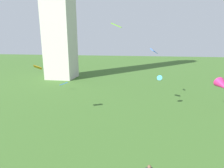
{
  "coord_description": "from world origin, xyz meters",
  "views": [
    {
      "loc": [
        3.81,
        0.99,
        9.47
      ],
      "look_at": [
        0.63,
        19.7,
        5.01
      ],
      "focal_mm": 29.61,
      "sensor_mm": 36.0,
      "label": 1
    }
  ],
  "objects_px": {
    "kite_flying_2": "(116,25)",
    "kite_flying_3": "(64,84)",
    "kite_flying_0": "(38,67)",
    "kite_flying_4": "(160,79)",
    "kite_flying_5": "(223,85)",
    "kite_flying_1": "(154,51)"
  },
  "relations": [
    {
      "from": "kite_flying_0",
      "to": "kite_flying_5",
      "type": "bearing_deg",
      "value": -21.28
    },
    {
      "from": "kite_flying_0",
      "to": "kite_flying_1",
      "type": "height_order",
      "value": "kite_flying_1"
    },
    {
      "from": "kite_flying_3",
      "to": "kite_flying_5",
      "type": "relative_size",
      "value": 0.43
    },
    {
      "from": "kite_flying_1",
      "to": "kite_flying_4",
      "type": "distance_m",
      "value": 5.27
    },
    {
      "from": "kite_flying_0",
      "to": "kite_flying_2",
      "type": "height_order",
      "value": "kite_flying_2"
    },
    {
      "from": "kite_flying_2",
      "to": "kite_flying_4",
      "type": "distance_m",
      "value": 9.66
    },
    {
      "from": "kite_flying_0",
      "to": "kite_flying_1",
      "type": "distance_m",
      "value": 19.8
    },
    {
      "from": "kite_flying_2",
      "to": "kite_flying_3",
      "type": "relative_size",
      "value": 1.04
    },
    {
      "from": "kite_flying_1",
      "to": "kite_flying_4",
      "type": "height_order",
      "value": "kite_flying_1"
    },
    {
      "from": "kite_flying_1",
      "to": "kite_flying_2",
      "type": "height_order",
      "value": "kite_flying_2"
    },
    {
      "from": "kite_flying_3",
      "to": "kite_flying_4",
      "type": "distance_m",
      "value": 12.98
    },
    {
      "from": "kite_flying_3",
      "to": "kite_flying_5",
      "type": "height_order",
      "value": "kite_flying_5"
    },
    {
      "from": "kite_flying_0",
      "to": "kite_flying_1",
      "type": "relative_size",
      "value": 1.1
    },
    {
      "from": "kite_flying_1",
      "to": "kite_flying_3",
      "type": "xyz_separation_m",
      "value": [
        -11.5,
        -7.64,
        -3.85
      ]
    },
    {
      "from": "kite_flying_3",
      "to": "kite_flying_4",
      "type": "xyz_separation_m",
      "value": [
        12.38,
        3.91,
        0.23
      ]
    },
    {
      "from": "kite_flying_2",
      "to": "kite_flying_5",
      "type": "xyz_separation_m",
      "value": [
        13.93,
        4.54,
        -7.61
      ]
    },
    {
      "from": "kite_flying_0",
      "to": "kite_flying_1",
      "type": "xyz_separation_m",
      "value": [
        19.57,
        0.21,
        2.97
      ]
    },
    {
      "from": "kite_flying_3",
      "to": "kite_flying_4",
      "type": "bearing_deg",
      "value": 178.51
    },
    {
      "from": "kite_flying_4",
      "to": "kite_flying_5",
      "type": "xyz_separation_m",
      "value": [
        8.33,
        0.71,
        -0.74
      ]
    },
    {
      "from": "kite_flying_2",
      "to": "kite_flying_3",
      "type": "xyz_separation_m",
      "value": [
        -6.78,
        -0.08,
        -7.1
      ]
    },
    {
      "from": "kite_flying_3",
      "to": "kite_flying_4",
      "type": "relative_size",
      "value": 0.82
    },
    {
      "from": "kite_flying_2",
      "to": "kite_flying_0",
      "type": "bearing_deg",
      "value": -28.28
    }
  ]
}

